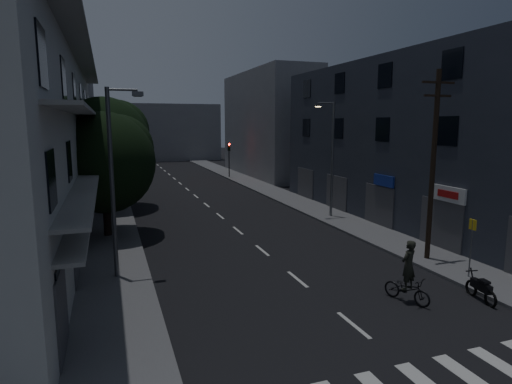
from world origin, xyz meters
TOP-DOWN VIEW (x-y plane):
  - ground at (0.00, 25.00)m, footprint 160.00×160.00m
  - sidewalk_left at (-7.50, 25.00)m, footprint 3.00×90.00m
  - sidewalk_right at (7.50, 25.00)m, footprint 3.00×90.00m
  - lane_markings at (0.00, 31.25)m, footprint 0.15×60.50m
  - building_left at (-11.98, 18.00)m, footprint 7.00×36.00m
  - building_right at (11.99, 14.00)m, footprint 6.19×28.00m
  - building_far_left at (-12.00, 48.00)m, footprint 6.00×20.00m
  - building_far_right at (12.00, 42.00)m, footprint 6.00×20.00m
  - building_far_end at (0.00, 70.00)m, footprint 24.00×8.00m
  - tree_near at (-7.67, 16.50)m, footprint 5.86×5.86m
  - tree_mid at (-7.62, 25.24)m, footprint 6.94×6.94m
  - tree_far at (-7.55, 35.85)m, footprint 5.19×5.19m
  - traffic_signal_far_right at (6.48, 40.74)m, footprint 0.28×0.37m
  - traffic_signal_far_left at (-6.69, 40.90)m, footprint 0.28×0.37m
  - street_lamp_left_near at (-7.28, 9.09)m, footprint 1.51×0.25m
  - street_lamp_right at (7.24, 16.88)m, footprint 1.51×0.25m
  - street_lamp_left_far at (-6.93, 31.46)m, footprint 1.51×0.25m
  - utility_pole at (7.07, 6.71)m, footprint 1.80×0.24m
  - bus_stop_sign at (6.96, 4.02)m, footprint 0.06×0.35m
  - motorcycle at (5.67, 2.18)m, footprint 0.57×1.75m
  - cyclist at (2.92, 2.99)m, footprint 1.30×2.00m

SIDE VIEW (x-z plane):
  - ground at x=0.00m, z-range 0.00..0.00m
  - lane_markings at x=0.00m, z-range 0.00..0.01m
  - sidewalk_left at x=-7.50m, z-range 0.00..0.15m
  - sidewalk_right at x=7.50m, z-range 0.00..0.15m
  - motorcycle at x=5.67m, z-range -0.12..1.01m
  - cyclist at x=2.92m, z-range -0.39..2.01m
  - bus_stop_sign at x=6.96m, z-range 0.63..3.15m
  - traffic_signal_far_right at x=6.48m, z-range 1.05..5.15m
  - traffic_signal_far_left at x=-6.69m, z-range 1.05..5.15m
  - tree_far at x=-7.55m, z-range 0.96..7.38m
  - street_lamp_left_near at x=-7.28m, z-range 0.60..8.60m
  - street_lamp_right at x=7.24m, z-range 0.60..8.60m
  - street_lamp_left_far at x=-6.93m, z-range 0.60..8.60m
  - tree_near at x=-7.67m, z-range 1.06..8.28m
  - utility_pole at x=7.07m, z-range 0.37..9.37m
  - building_far_end at x=0.00m, z-range 0.00..10.00m
  - tree_mid at x=-7.62m, z-range 1.22..9.75m
  - building_right at x=11.99m, z-range 0.00..11.00m
  - building_far_right at x=12.00m, z-range 0.00..13.00m
  - building_left at x=-11.98m, z-range -0.01..13.99m
  - building_far_left at x=-12.00m, z-range 0.00..16.00m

